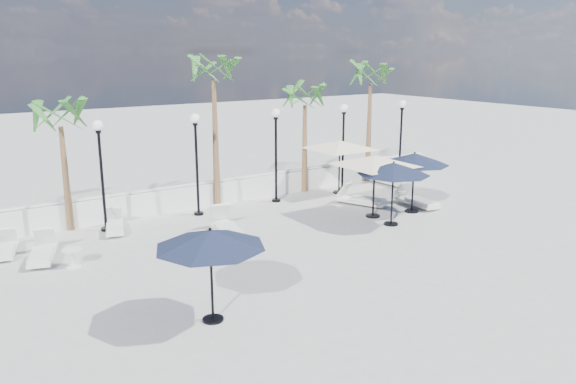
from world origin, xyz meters
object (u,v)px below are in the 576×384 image
lounger_4 (115,225)px  lounger_3 (6,248)px  lounger_2 (226,227)px  parasol_cream_sq_a (340,141)px  lounger_1 (42,252)px  parasol_cream_sq_b (375,156)px  parasol_navy_mid (414,159)px  lounger_7 (392,180)px  lounger_5 (417,200)px  lounger_6 (361,199)px  parasol_navy_right (393,169)px  parasol_navy_left (210,239)px

lounger_4 → lounger_3: bearing=-156.1°
lounger_2 → lounger_4: bearing=152.4°
lounger_4 → parasol_cream_sq_a: 10.07m
lounger_1 → lounger_3: size_ratio=1.18×
parasol_cream_sq_b → parasol_navy_mid: bearing=-11.3°
lounger_4 → lounger_7: 12.81m
parasol_navy_mid → lounger_5: bearing=32.1°
lounger_1 → parasol_cream_sq_b: bearing=7.4°
lounger_2 → lounger_4: lounger_2 is taller
lounger_2 → lounger_6: lounger_2 is taller
lounger_6 → parasol_cream_sq_a: bearing=53.1°
lounger_1 → parasol_navy_right: (11.11, -3.18, 1.79)m
lounger_1 → parasol_navy_left: (2.49, -6.31, 1.73)m
parasol_navy_mid → parasol_cream_sq_b: (-1.70, 0.34, 0.25)m
lounger_1 → lounger_3: bearing=146.2°
lounger_3 → parasol_navy_right: bearing=-5.1°
lounger_6 → parasol_cream_sq_b: 2.64m
lounger_3 → parasol_navy_right: size_ratio=0.67×
parasol_navy_left → parasol_navy_mid: (10.46, 3.91, 0.10)m
lounger_1 → lounger_4: size_ratio=1.10×
lounger_5 → lounger_7: (1.73, 3.21, 0.01)m
lounger_7 → parasol_navy_mid: 4.80m
lounger_6 → parasol_cream_sq_b: parasol_cream_sq_b is taller
lounger_2 → parasol_navy_mid: (7.29, -1.49, 1.80)m
parasol_navy_right → lounger_4: bearing=151.0°
lounger_3 → parasol_navy_right: 12.82m
lounger_6 → parasol_navy_mid: (0.99, -1.82, 1.82)m
parasol_navy_mid → lounger_3: bearing=165.9°
parasol_cream_sq_b → lounger_7: bearing=38.6°
lounger_6 → parasol_cream_sq_b: (-0.71, -1.48, 2.06)m
lounger_4 → lounger_2: bearing=-22.6°
parasol_navy_right → parasol_cream_sq_a: (1.37, 4.69, 0.26)m
lounger_1 → lounger_5: size_ratio=0.99×
lounger_4 → parasol_cream_sq_b: 9.58m
lounger_7 → parasol_cream_sq_a: parasol_cream_sq_a is taller
lounger_3 → parasol_cream_sq_a: 13.49m
lounger_3 → lounger_6: (12.81, -1.65, 0.05)m
parasol_navy_left → parasol_navy_mid: bearing=20.5°
lounger_2 → lounger_7: (9.77, 2.19, -0.01)m
lounger_4 → parasol_navy_left: size_ratio=0.73×
lounger_4 → parasol_navy_mid: bearing=-4.6°
lounger_6 → parasol_navy_mid: bearing=-84.6°
lounger_4 → lounger_6: lounger_6 is taller
lounger_4 → parasol_navy_mid: 11.20m
lounger_2 → lounger_7: bearing=23.9°
lounger_7 → lounger_3: bearing=179.7°
lounger_7 → parasol_cream_sq_b: parasol_cream_sq_b is taller
parasol_navy_right → lounger_6: bearing=71.9°
parasol_cream_sq_a → lounger_2: bearing=-160.4°
parasol_navy_left → lounger_5: bearing=21.3°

